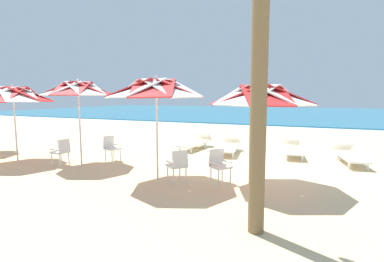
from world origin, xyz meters
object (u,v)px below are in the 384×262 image
beach_umbrella_1 (156,89)px  sun_lounger_0 (350,155)px  plastic_chair_0 (219,164)px  plastic_chair_1 (178,164)px  beach_umbrella_3 (13,95)px  sun_lounger_3 (195,142)px  palm_tree_0 (263,19)px  plastic_chair_2 (111,147)px  sun_lounger_1 (293,149)px  sun_lounger_2 (229,146)px  beach_umbrella_2 (78,90)px  plastic_chair_3 (61,151)px  beach_umbrella_0 (260,96)px

beach_umbrella_1 → sun_lounger_0: size_ratio=1.23×
plastic_chair_0 → beach_umbrella_1: bearing=-165.9°
plastic_chair_1 → beach_umbrella_3: size_ratio=0.33×
sun_lounger_3 → palm_tree_0: bearing=-60.0°
plastic_chair_1 → beach_umbrella_3: beach_umbrella_3 is taller
beach_umbrella_1 → plastic_chair_2: 3.48m
sun_lounger_1 → sun_lounger_2: bearing=-168.7°
sun_lounger_1 → sun_lounger_3: 3.90m
sun_lounger_3 → beach_umbrella_3: bearing=-135.8°
beach_umbrella_2 → beach_umbrella_3: (-2.31, -0.54, -0.17)m
plastic_chair_0 → plastic_chair_3: same height
sun_lounger_2 → plastic_chair_2: bearing=-139.4°
beach_umbrella_0 → plastic_chair_2: 5.43m
plastic_chair_2 → sun_lounger_0: bearing=20.6°
beach_umbrella_3 → palm_tree_0: size_ratio=0.49×
beach_umbrella_3 → sun_lounger_0: bearing=21.5°
beach_umbrella_2 → plastic_chair_3: (-0.39, -0.43, -1.92)m
sun_lounger_1 → sun_lounger_2: same height
beach_umbrella_2 → plastic_chair_2: bearing=50.7°
beach_umbrella_3 → plastic_chair_3: bearing=3.2°
beach_umbrella_3 → plastic_chair_0: bearing=2.6°
beach_umbrella_0 → sun_lounger_0: 4.66m
plastic_chair_3 → sun_lounger_3: size_ratio=0.39×
plastic_chair_1 → plastic_chair_3: same height
beach_umbrella_3 → sun_lounger_1: beach_umbrella_3 is taller
plastic_chair_1 → sun_lounger_3: plastic_chair_1 is taller
plastic_chair_2 → sun_lounger_3: (1.74, 3.25, -0.22)m
palm_tree_0 → beach_umbrella_3: bearing=166.2°
beach_umbrella_2 → sun_lounger_0: 9.08m
plastic_chair_1 → sun_lounger_3: 4.88m
beach_umbrella_1 → beach_umbrella_3: beach_umbrella_1 is taller
plastic_chair_0 → plastic_chair_2: size_ratio=1.00×
beach_umbrella_0 → beach_umbrella_3: (-8.03, -0.58, 0.03)m
plastic_chair_1 → sun_lounger_1: size_ratio=0.39×
plastic_chair_1 → plastic_chair_3: bearing=177.0°
beach_umbrella_1 → sun_lounger_0: (4.87, 4.17, -2.10)m
plastic_chair_3 → plastic_chair_0: bearing=2.3°
beach_umbrella_0 → beach_umbrella_2: beach_umbrella_2 is taller
beach_umbrella_3 → sun_lounger_2: beach_umbrella_3 is taller
sun_lounger_2 → sun_lounger_3: 1.64m
beach_umbrella_3 → beach_umbrella_1: bearing=-0.8°
beach_umbrella_2 → beach_umbrella_3: bearing=-166.9°
beach_umbrella_0 → plastic_chair_3: bearing=-175.6°
sun_lounger_1 → plastic_chair_0: bearing=-109.1°
beach_umbrella_1 → plastic_chair_3: (-3.59, 0.18, -1.88)m
palm_tree_0 → sun_lounger_0: bearing=73.0°
plastic_chair_1 → sun_lounger_0: 5.99m
sun_lounger_0 → palm_tree_0: palm_tree_0 is taller
plastic_chair_0 → sun_lounger_0: size_ratio=0.39×
beach_umbrella_1 → beach_umbrella_3: bearing=179.2°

